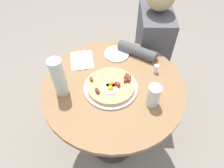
{
  "coord_description": "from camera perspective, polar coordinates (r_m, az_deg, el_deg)",
  "views": [
    {
      "loc": [
        -0.76,
        -0.01,
        1.64
      ],
      "look_at": [
        -0.01,
        0.01,
        0.78
      ],
      "focal_mm": 32.45,
      "sensor_mm": 36.0,
      "label": 1
    }
  ],
  "objects": [
    {
      "name": "breakfast_pizza",
      "position": [
        1.13,
        -0.28,
        -0.39
      ],
      "size": [
        0.27,
        0.27,
        0.05
      ],
      "color": "tan",
      "rests_on": "pizza_plate"
    },
    {
      "name": "ground_plane",
      "position": [
        1.81,
        0.23,
        -15.89
      ],
      "size": [
        6.0,
        6.0,
        0.0
      ],
      "primitive_type": "plane",
      "color": "gray"
    },
    {
      "name": "person_seated",
      "position": [
        1.72,
        10.36,
        7.03
      ],
      "size": [
        0.53,
        0.41,
        1.14
      ],
      "color": "#2D2D33",
      "rests_on": "ground_plane"
    },
    {
      "name": "water_bottle",
      "position": [
        1.08,
        -14.76,
        1.75
      ],
      "size": [
        0.07,
        0.07,
        0.24
      ],
      "primitive_type": "cylinder",
      "color": "silver",
      "rests_on": "dining_table"
    },
    {
      "name": "dining_table",
      "position": [
        1.31,
        0.3,
        -5.27
      ],
      "size": [
        0.83,
        0.83,
        0.76
      ],
      "color": "olive",
      "rests_on": "ground_plane"
    },
    {
      "name": "knife",
      "position": [
        1.32,
        -9.27,
        6.72
      ],
      "size": [
        0.18,
        0.05,
        0.0
      ],
      "primitive_type": "cube",
      "rotation": [
        0.0,
        0.0,
        0.19
      ],
      "color": "silver",
      "rests_on": "napkin"
    },
    {
      "name": "pizza_plate",
      "position": [
        1.15,
        -0.35,
        -0.98
      ],
      "size": [
        0.3,
        0.3,
        0.01
      ],
      "primitive_type": "cylinder",
      "color": "silver",
      "rests_on": "dining_table"
    },
    {
      "name": "fork",
      "position": [
        1.32,
        -7.71,
        6.92
      ],
      "size": [
        0.18,
        0.05,
        0.0
      ],
      "primitive_type": "cube",
      "rotation": [
        0.0,
        0.0,
        0.19
      ],
      "color": "silver",
      "rests_on": "napkin"
    },
    {
      "name": "water_glass",
      "position": [
        1.06,
        11.62,
        -3.22
      ],
      "size": [
        0.07,
        0.07,
        0.13
      ],
      "primitive_type": "cylinder",
      "color": "silver",
      "rests_on": "dining_table"
    },
    {
      "name": "bread_plate",
      "position": [
        1.35,
        1.29,
        8.49
      ],
      "size": [
        0.16,
        0.16,
        0.01
      ],
      "primitive_type": "cylinder",
      "color": "white",
      "rests_on": "dining_table"
    },
    {
      "name": "napkin",
      "position": [
        1.32,
        -8.47,
        6.68
      ],
      "size": [
        0.19,
        0.17,
        0.0
      ],
      "primitive_type": "cube",
      "rotation": [
        0.0,
        0.0,
        0.19
      ],
      "color": "white",
      "rests_on": "dining_table"
    },
    {
      "name": "salt_shaker",
      "position": [
        1.25,
        12.29,
        4.22
      ],
      "size": [
        0.03,
        0.03,
        0.05
      ],
      "primitive_type": "cylinder",
      "color": "white",
      "rests_on": "dining_table"
    }
  ]
}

